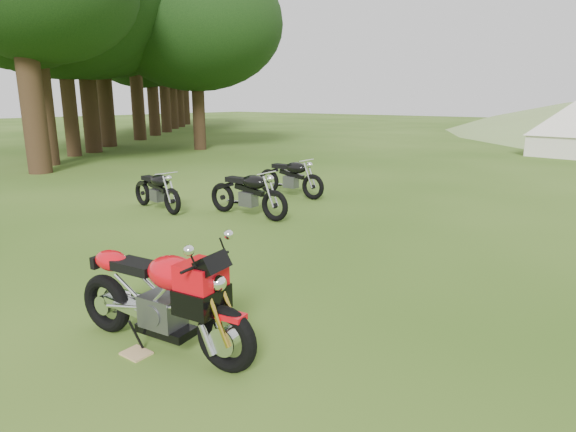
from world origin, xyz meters
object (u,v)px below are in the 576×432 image
Objects in this scene: sport_motorcycle at (160,290)px; vintage_moto_a at (247,192)px; vintage_moto_d at (290,176)px; tent_left at (576,126)px; plywood_board at (136,353)px; vintage_moto_c at (156,189)px.

sport_motorcycle is 1.05× the size of vintage_moto_a.
vintage_moto_d is 0.66× the size of tent_left.
tent_left is (3.82, 13.76, 0.73)m from vintage_moto_d.
plywood_board is at bearing -63.20° from vintage_moto_d.
sport_motorcycle is 1.16× the size of vintage_moto_c.
vintage_moto_a is (-3.00, 4.31, -0.10)m from sport_motorcycle.
vintage_moto_a is at bearing 28.99° from vintage_moto_c.
sport_motorcycle is 20.23m from tent_left.
plywood_board is 0.15× the size of vintage_moto_c.
vintage_moto_a reaches higher than plywood_board.
sport_motorcycle is at bearing -29.19° from vintage_moto_c.
tent_left is at bearing 80.32° from sport_motorcycle.
vintage_moto_a is at bearing -74.64° from vintage_moto_d.
tent_left is (5.09, 16.68, 0.77)m from vintage_moto_c.
vintage_moto_a is at bearing 122.49° from plywood_board.
tent_left is (0.19, 20.22, 0.63)m from sport_motorcycle.
tent_left reaches higher than vintage_moto_d.
vintage_moto_a is 16.24m from tent_left.
sport_motorcycle reaches higher than vintage_moto_a.
vintage_moto_a is 2.05m from vintage_moto_c.
vintage_moto_c is (-1.89, -0.78, -0.05)m from vintage_moto_a.
plywood_board is at bearing -31.51° from vintage_moto_c.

